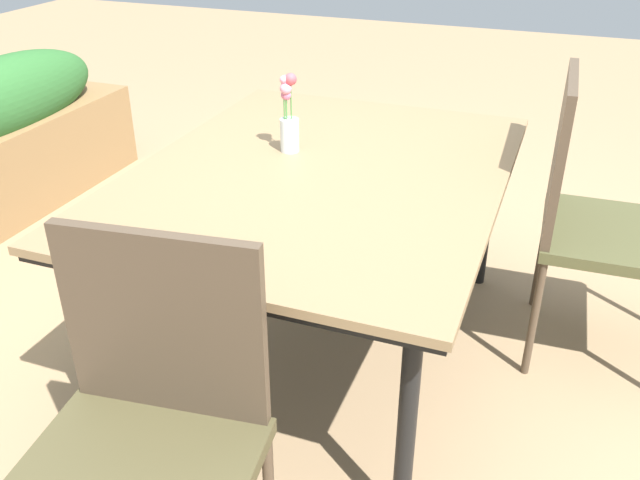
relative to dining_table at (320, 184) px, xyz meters
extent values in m
plane|color=#9E7F5B|center=(0.01, -0.01, -0.66)|extent=(12.00, 12.00, 0.00)
cube|color=#8C704C|center=(0.00, 0.00, 0.04)|extent=(1.54, 1.17, 0.03)
cube|color=black|center=(0.00, 0.00, 0.01)|extent=(1.51, 1.15, 0.02)
cylinder|color=black|center=(-0.67, -0.48, -0.32)|extent=(0.05, 0.05, 0.68)
cylinder|color=black|center=(0.67, -0.48, -0.32)|extent=(0.05, 0.05, 0.68)
cylinder|color=black|center=(-0.67, 0.48, -0.32)|extent=(0.05, 0.05, 0.68)
cylinder|color=black|center=(0.67, 0.48, -0.32)|extent=(0.05, 0.05, 0.68)
cube|color=#4C3D2D|center=(-0.91, 0.03, 0.03)|extent=(0.09, 0.47, 0.47)
cylinder|color=#4C3D2D|center=(-0.94, 0.26, -0.45)|extent=(0.03, 0.03, 0.43)
cube|color=#4C4C2C|center=(0.35, -0.96, -0.19)|extent=(0.51, 0.51, 0.04)
cube|color=#4C3D2D|center=(0.34, -0.73, 0.08)|extent=(0.47, 0.05, 0.52)
cylinder|color=#4C3D2D|center=(0.57, -0.72, -0.43)|extent=(0.03, 0.03, 0.47)
cylinder|color=#4C3D2D|center=(0.11, -0.74, -0.43)|extent=(0.03, 0.03, 0.47)
cylinder|color=silver|center=(0.12, 0.16, 0.11)|extent=(0.07, 0.07, 0.12)
cylinder|color=#47843D|center=(0.12, 0.17, 0.20)|extent=(0.01, 0.01, 0.15)
sphere|color=pink|center=(0.12, 0.17, 0.27)|extent=(0.04, 0.04, 0.04)
cylinder|color=#47843D|center=(0.11, 0.17, 0.21)|extent=(0.01, 0.01, 0.18)
sphere|color=pink|center=(0.11, 0.17, 0.30)|extent=(0.03, 0.03, 0.03)
cylinder|color=#47843D|center=(0.12, 0.17, 0.19)|extent=(0.01, 0.01, 0.12)
sphere|color=pink|center=(0.12, 0.17, 0.25)|extent=(0.04, 0.04, 0.04)
cylinder|color=#47843D|center=(0.13, 0.17, 0.21)|extent=(0.01, 0.01, 0.17)
sphere|color=pink|center=(0.13, 0.17, 0.30)|extent=(0.04, 0.04, 0.04)
cylinder|color=#47843D|center=(0.13, 0.15, 0.21)|extent=(0.01, 0.01, 0.18)
sphere|color=#DB4C56|center=(0.13, 0.15, 0.30)|extent=(0.04, 0.04, 0.04)
ellipsoid|color=#2D662D|center=(0.60, 1.89, -0.08)|extent=(1.20, 0.32, 0.40)
camera|label=1|loc=(-1.94, -0.73, 0.92)|focal=38.46mm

